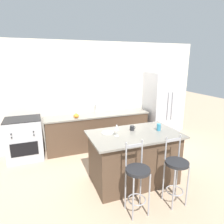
{
  "coord_description": "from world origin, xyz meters",
  "views": [
    {
      "loc": [
        -1.41,
        -4.41,
        2.23
      ],
      "look_at": [
        0.07,
        -0.52,
        1.15
      ],
      "focal_mm": 32.0,
      "sensor_mm": 36.0,
      "label": 1
    }
  ],
  "objects_px": {
    "pumpkin_decoration": "(76,116)",
    "bar_stool_near": "(137,177)",
    "refrigerator": "(161,107)",
    "wine_glass": "(117,127)",
    "oven_range": "(25,139)",
    "tumbler_cup": "(159,127)",
    "dinner_plate": "(108,132)",
    "coffee_mug": "(132,128)",
    "bar_stool_far": "(176,169)"
  },
  "relations": [
    {
      "from": "pumpkin_decoration",
      "to": "bar_stool_near",
      "type": "bearing_deg",
      "value": -79.73
    },
    {
      "from": "refrigerator",
      "to": "bar_stool_near",
      "type": "distance_m",
      "value": 3.13
    },
    {
      "from": "bar_stool_near",
      "to": "wine_glass",
      "type": "relative_size",
      "value": 5.06
    },
    {
      "from": "oven_range",
      "to": "bar_stool_near",
      "type": "relative_size",
      "value": 0.88
    },
    {
      "from": "refrigerator",
      "to": "tumbler_cup",
      "type": "height_order",
      "value": "refrigerator"
    },
    {
      "from": "dinner_plate",
      "to": "pumpkin_decoration",
      "type": "distance_m",
      "value": 1.4
    },
    {
      "from": "dinner_plate",
      "to": "coffee_mug",
      "type": "height_order",
      "value": "coffee_mug"
    },
    {
      "from": "dinner_plate",
      "to": "tumbler_cup",
      "type": "xyz_separation_m",
      "value": [
        0.94,
        -0.22,
        0.06
      ]
    },
    {
      "from": "bar_stool_far",
      "to": "pumpkin_decoration",
      "type": "bearing_deg",
      "value": 114.66
    },
    {
      "from": "refrigerator",
      "to": "bar_stool_near",
      "type": "height_order",
      "value": "refrigerator"
    },
    {
      "from": "bar_stool_far",
      "to": "dinner_plate",
      "type": "bearing_deg",
      "value": 127.99
    },
    {
      "from": "coffee_mug",
      "to": "pumpkin_decoration",
      "type": "relative_size",
      "value": 0.86
    },
    {
      "from": "oven_range",
      "to": "coffee_mug",
      "type": "height_order",
      "value": "coffee_mug"
    },
    {
      "from": "bar_stool_far",
      "to": "wine_glass",
      "type": "distance_m",
      "value": 1.16
    },
    {
      "from": "bar_stool_near",
      "to": "wine_glass",
      "type": "bearing_deg",
      "value": 90.91
    },
    {
      "from": "wine_glass",
      "to": "tumbler_cup",
      "type": "xyz_separation_m",
      "value": [
        0.84,
        -0.03,
        -0.09
      ]
    },
    {
      "from": "bar_stool_far",
      "to": "pumpkin_decoration",
      "type": "xyz_separation_m",
      "value": [
        -1.08,
        2.36,
        0.35
      ]
    },
    {
      "from": "refrigerator",
      "to": "pumpkin_decoration",
      "type": "height_order",
      "value": "refrigerator"
    },
    {
      "from": "pumpkin_decoration",
      "to": "oven_range",
      "type": "bearing_deg",
      "value": 174.35
    },
    {
      "from": "wine_glass",
      "to": "tumbler_cup",
      "type": "distance_m",
      "value": 0.84
    },
    {
      "from": "tumbler_cup",
      "to": "oven_range",
      "type": "bearing_deg",
      "value": 144.99
    },
    {
      "from": "dinner_plate",
      "to": "tumbler_cup",
      "type": "height_order",
      "value": "tumbler_cup"
    },
    {
      "from": "bar_stool_far",
      "to": "dinner_plate",
      "type": "relative_size",
      "value": 5.08
    },
    {
      "from": "pumpkin_decoration",
      "to": "dinner_plate",
      "type": "bearing_deg",
      "value": -77.26
    },
    {
      "from": "refrigerator",
      "to": "wine_glass",
      "type": "xyz_separation_m",
      "value": [
        -2.01,
        -1.61,
        0.14
      ]
    },
    {
      "from": "bar_stool_far",
      "to": "pumpkin_decoration",
      "type": "relative_size",
      "value": 8.63
    },
    {
      "from": "dinner_plate",
      "to": "refrigerator",
      "type": "bearing_deg",
      "value": 33.96
    },
    {
      "from": "refrigerator",
      "to": "coffee_mug",
      "type": "bearing_deg",
      "value": -138.24
    },
    {
      "from": "bar_stool_far",
      "to": "dinner_plate",
      "type": "height_order",
      "value": "bar_stool_far"
    },
    {
      "from": "bar_stool_near",
      "to": "tumbler_cup",
      "type": "distance_m",
      "value": 1.19
    },
    {
      "from": "oven_range",
      "to": "pumpkin_decoration",
      "type": "xyz_separation_m",
      "value": [
        1.19,
        -0.12,
        0.46
      ]
    },
    {
      "from": "refrigerator",
      "to": "bar_stool_near",
      "type": "relative_size",
      "value": 1.75
    },
    {
      "from": "refrigerator",
      "to": "bar_stool_near",
      "type": "xyz_separation_m",
      "value": [
        -1.99,
        -2.38,
        -0.37
      ]
    },
    {
      "from": "oven_range",
      "to": "bar_stool_far",
      "type": "xyz_separation_m",
      "value": [
        2.27,
        -2.48,
        0.11
      ]
    },
    {
      "from": "bar_stool_far",
      "to": "coffee_mug",
      "type": "height_order",
      "value": "bar_stool_far"
    },
    {
      "from": "oven_range",
      "to": "tumbler_cup",
      "type": "relative_size",
      "value": 7.39
    },
    {
      "from": "wine_glass",
      "to": "pumpkin_decoration",
      "type": "distance_m",
      "value": 1.62
    },
    {
      "from": "refrigerator",
      "to": "tumbler_cup",
      "type": "relative_size",
      "value": 14.73
    },
    {
      "from": "bar_stool_near",
      "to": "pumpkin_decoration",
      "type": "distance_m",
      "value": 2.4
    },
    {
      "from": "bar_stool_near",
      "to": "pumpkin_decoration",
      "type": "bearing_deg",
      "value": 100.27
    },
    {
      "from": "oven_range",
      "to": "tumbler_cup",
      "type": "xyz_separation_m",
      "value": [
        2.44,
        -1.71,
        0.53
      ]
    },
    {
      "from": "bar_stool_near",
      "to": "tumbler_cup",
      "type": "bearing_deg",
      "value": 41.89
    },
    {
      "from": "refrigerator",
      "to": "oven_range",
      "type": "relative_size",
      "value": 1.99
    },
    {
      "from": "refrigerator",
      "to": "wine_glass",
      "type": "bearing_deg",
      "value": -141.18
    },
    {
      "from": "wine_glass",
      "to": "dinner_plate",
      "type": "bearing_deg",
      "value": 117.42
    },
    {
      "from": "oven_range",
      "to": "bar_stool_near",
      "type": "xyz_separation_m",
      "value": [
        1.61,
        -2.45,
        0.11
      ]
    },
    {
      "from": "bar_stool_near",
      "to": "oven_range",
      "type": "bearing_deg",
      "value": 123.37
    },
    {
      "from": "wine_glass",
      "to": "refrigerator",
      "type": "bearing_deg",
      "value": 38.82
    },
    {
      "from": "dinner_plate",
      "to": "bar_stool_far",
      "type": "bearing_deg",
      "value": -52.01
    },
    {
      "from": "oven_range",
      "to": "wine_glass",
      "type": "relative_size",
      "value": 4.44
    }
  ]
}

